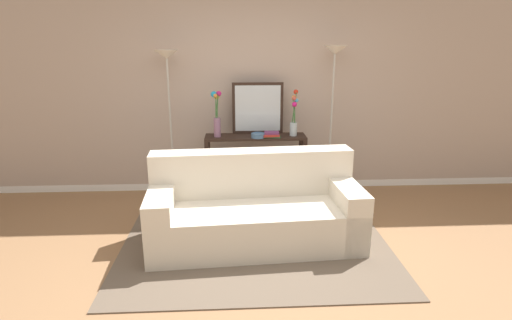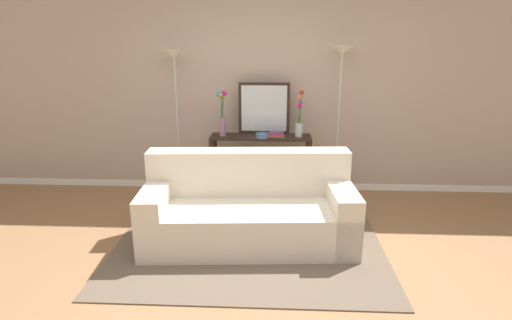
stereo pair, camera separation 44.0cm
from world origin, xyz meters
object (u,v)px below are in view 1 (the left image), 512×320
at_px(book_stack, 271,135).
at_px(book_row_under_console, 226,193).
at_px(floor_lamp_right, 333,80).
at_px(wall_mirror, 258,108).
at_px(fruit_bowl, 258,135).
at_px(couch, 255,212).
at_px(floor_lamp_left, 168,84).
at_px(console_table, 255,156).
at_px(vase_tall_flowers, 217,114).
at_px(vase_short_flowers, 294,117).

distance_m(book_stack, book_row_under_console, 0.97).
relative_size(floor_lamp_right, wall_mirror, 2.96).
height_order(floor_lamp_right, fruit_bowl, floor_lamp_right).
bearing_deg(couch, book_stack, 76.78).
bearing_deg(fruit_bowl, book_stack, 5.54).
relative_size(wall_mirror, fruit_bowl, 3.81).
bearing_deg(fruit_bowl, floor_lamp_left, 173.83).
distance_m(console_table, wall_mirror, 0.59).
bearing_deg(book_row_under_console, console_table, -0.00).
height_order(vase_tall_flowers, book_stack, vase_tall_flowers).
bearing_deg(vase_tall_flowers, wall_mirror, 17.10).
relative_size(couch, floor_lamp_left, 1.13).
relative_size(wall_mirror, vase_short_flowers, 1.13).
height_order(console_table, floor_lamp_right, floor_lamp_right).
distance_m(floor_lamp_left, fruit_bowl, 1.22).
xyz_separation_m(wall_mirror, book_row_under_console, (-0.42, -0.14, -1.07)).
height_order(floor_lamp_right, book_stack, floor_lamp_right).
height_order(vase_short_flowers, book_stack, vase_short_flowers).
xyz_separation_m(floor_lamp_left, fruit_bowl, (1.05, -0.11, -0.60)).
distance_m(vase_tall_flowers, book_stack, 0.70).
height_order(console_table, floor_lamp_left, floor_lamp_left).
xyz_separation_m(couch, wall_mirror, (0.11, 1.32, 0.81)).
xyz_separation_m(console_table, vase_tall_flowers, (-0.47, -0.02, 0.53)).
bearing_deg(floor_lamp_left, vase_short_flowers, -1.28).
bearing_deg(vase_short_flowers, book_row_under_console, 178.87).
bearing_deg(fruit_bowl, vase_short_flowers, 10.31).
distance_m(console_table, vase_tall_flowers, 0.71).
relative_size(couch, book_stack, 9.33).
distance_m(couch, wall_mirror, 1.55).
xyz_separation_m(vase_short_flowers, book_stack, (-0.28, -0.06, -0.20)).
xyz_separation_m(couch, console_table, (0.07, 1.18, 0.23)).
bearing_deg(vase_tall_flowers, couch, -71.25).
distance_m(vase_tall_flowers, fruit_bowl, 0.56).
bearing_deg(console_table, fruit_bowl, -75.19).
relative_size(couch, console_table, 1.68).
relative_size(floor_lamp_right, vase_short_flowers, 3.34).
xyz_separation_m(floor_lamp_right, vase_short_flowers, (-0.47, -0.03, -0.44)).
distance_m(couch, floor_lamp_left, 1.90).
height_order(floor_lamp_left, book_stack, floor_lamp_left).
relative_size(floor_lamp_right, book_row_under_console, 7.74).
xyz_separation_m(fruit_bowl, book_row_under_console, (-0.41, 0.10, -0.78)).
distance_m(couch, floor_lamp_right, 1.95).
height_order(couch, wall_mirror, wall_mirror).
distance_m(console_table, vase_short_flowers, 0.68).
xyz_separation_m(console_table, floor_lamp_left, (-1.03, 0.02, 0.89)).
bearing_deg(vase_tall_flowers, book_stack, -5.43).
relative_size(floor_lamp_right, book_stack, 8.45).
distance_m(vase_tall_flowers, book_row_under_console, 1.03).
bearing_deg(floor_lamp_left, book_row_under_console, -1.46).
bearing_deg(vase_short_flowers, book_stack, -166.98).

